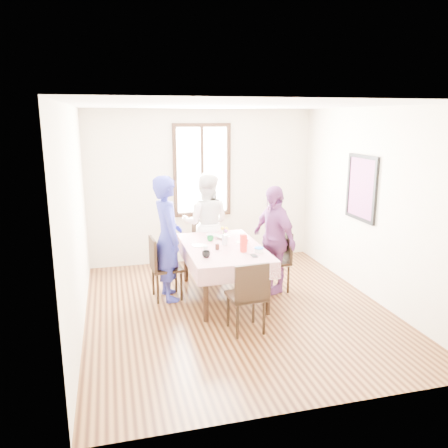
% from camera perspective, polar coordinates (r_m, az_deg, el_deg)
% --- Properties ---
extents(ground, '(4.50, 4.50, 0.00)m').
position_cam_1_polar(ground, '(6.24, 1.60, -10.75)').
color(ground, black).
rests_on(ground, ground).
extents(back_wall, '(4.00, 0.00, 4.00)m').
position_cam_1_polar(back_wall, '(7.97, -2.82, 4.72)').
color(back_wall, beige).
rests_on(back_wall, ground).
extents(right_wall, '(0.00, 4.50, 4.50)m').
position_cam_1_polar(right_wall, '(6.65, 18.50, 2.29)').
color(right_wall, beige).
rests_on(right_wall, ground).
extents(window_frame, '(1.02, 0.06, 1.62)m').
position_cam_1_polar(window_frame, '(7.91, -2.81, 6.85)').
color(window_frame, black).
rests_on(window_frame, back_wall).
extents(window_pane, '(0.90, 0.02, 1.50)m').
position_cam_1_polar(window_pane, '(7.92, -2.83, 6.86)').
color(window_pane, white).
rests_on(window_pane, back_wall).
extents(art_poster, '(0.04, 0.76, 0.96)m').
position_cam_1_polar(art_poster, '(6.85, 17.14, 4.40)').
color(art_poster, red).
rests_on(art_poster, right_wall).
extents(dining_table, '(0.96, 1.62, 0.75)m').
position_cam_1_polar(dining_table, '(6.52, -0.11, -6.11)').
color(dining_table, black).
rests_on(dining_table, ground).
extents(tablecloth, '(1.08, 1.74, 0.01)m').
position_cam_1_polar(tablecloth, '(6.40, -0.11, -2.90)').
color(tablecloth, '#5B0012').
rests_on(tablecloth, dining_table).
extents(chair_left, '(0.45, 0.45, 0.91)m').
position_cam_1_polar(chair_left, '(6.49, -7.32, -5.55)').
color(chair_left, black).
rests_on(chair_left, ground).
extents(chair_right, '(0.43, 0.43, 0.91)m').
position_cam_1_polar(chair_right, '(6.77, 6.36, -4.73)').
color(chair_right, black).
rests_on(chair_right, ground).
extents(chair_far, '(0.43, 0.43, 0.91)m').
position_cam_1_polar(chair_far, '(7.53, -2.22, -2.78)').
color(chair_far, black).
rests_on(chair_far, ground).
extents(chair_near, '(0.45, 0.45, 0.91)m').
position_cam_1_polar(chair_near, '(5.49, 2.81, -9.09)').
color(chair_near, black).
rests_on(chair_near, ground).
extents(person_left, '(0.50, 0.70, 1.78)m').
position_cam_1_polar(person_left, '(6.37, -7.24, -1.82)').
color(person_left, navy).
rests_on(person_left, ground).
extents(person_far, '(0.97, 0.85, 1.67)m').
position_cam_1_polar(person_far, '(7.41, -2.21, 0.02)').
color(person_far, white).
rests_on(person_far, ground).
extents(person_right, '(0.63, 1.01, 1.60)m').
position_cam_1_polar(person_right, '(6.66, 6.27, -1.93)').
color(person_right, '#6C336C').
rests_on(person_right, ground).
extents(mug_black, '(0.11, 0.11, 0.09)m').
position_cam_1_polar(mug_black, '(5.89, -2.29, -3.87)').
color(mug_black, black).
rests_on(mug_black, tablecloth).
extents(mug_flag, '(0.15, 0.15, 0.10)m').
position_cam_1_polar(mug_flag, '(6.38, 2.65, -2.44)').
color(mug_flag, red).
rests_on(mug_flag, tablecloth).
extents(mug_green, '(0.10, 0.10, 0.08)m').
position_cam_1_polar(mug_green, '(6.66, -1.76, -1.84)').
color(mug_green, '#0C7226').
rests_on(mug_green, tablecloth).
extents(serving_bowl, '(0.25, 0.25, 0.05)m').
position_cam_1_polar(serving_bowl, '(6.78, -0.19, -1.69)').
color(serving_bowl, white).
rests_on(serving_bowl, tablecloth).
extents(juice_carton, '(0.08, 0.08, 0.25)m').
position_cam_1_polar(juice_carton, '(6.10, 2.48, -2.46)').
color(juice_carton, red).
rests_on(juice_carton, tablecloth).
extents(butter_tub, '(0.12, 0.12, 0.06)m').
position_cam_1_polar(butter_tub, '(6.12, 4.46, -3.37)').
color(butter_tub, white).
rests_on(butter_tub, tablecloth).
extents(jam_jar, '(0.06, 0.06, 0.08)m').
position_cam_1_polar(jam_jar, '(6.23, -0.86, -2.91)').
color(jam_jar, black).
rests_on(jam_jar, tablecloth).
extents(drinking_glass, '(0.06, 0.06, 0.09)m').
position_cam_1_polar(drinking_glass, '(6.11, -2.35, -3.21)').
color(drinking_glass, silver).
rests_on(drinking_glass, tablecloth).
extents(smartphone, '(0.08, 0.15, 0.01)m').
position_cam_1_polar(smartphone, '(5.97, 3.84, -4.05)').
color(smartphone, black).
rests_on(smartphone, tablecloth).
extents(flower_vase, '(0.08, 0.08, 0.15)m').
position_cam_1_polar(flower_vase, '(6.44, 0.08, -2.01)').
color(flower_vase, silver).
rests_on(flower_vase, tablecloth).
extents(plate_left, '(0.20, 0.20, 0.01)m').
position_cam_1_polar(plate_left, '(6.43, -3.24, -2.74)').
color(plate_left, white).
rests_on(plate_left, tablecloth).
extents(plate_right, '(0.20, 0.20, 0.01)m').
position_cam_1_polar(plate_right, '(6.59, 2.36, -2.31)').
color(plate_right, white).
rests_on(plate_right, tablecloth).
extents(plate_far, '(0.20, 0.20, 0.01)m').
position_cam_1_polar(plate_far, '(6.99, -1.51, -1.39)').
color(plate_far, white).
rests_on(plate_far, tablecloth).
extents(butter_lid, '(0.12, 0.12, 0.01)m').
position_cam_1_polar(butter_lid, '(6.10, 4.47, -3.04)').
color(butter_lid, blue).
rests_on(butter_lid, butter_tub).
extents(flower_bunch, '(0.09, 0.09, 0.10)m').
position_cam_1_polar(flower_bunch, '(6.41, 0.08, -0.92)').
color(flower_bunch, yellow).
rests_on(flower_bunch, flower_vase).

